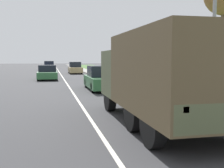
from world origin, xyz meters
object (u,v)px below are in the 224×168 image
object	(u,v)px
car_nearest_ahead	(101,79)
car_third_ahead	(75,68)
car_fourth_ahead	(49,66)
lamp_post	(209,6)
car_second_ahead	(47,73)
military_truck	(163,74)

from	to	relation	value
car_nearest_ahead	car_third_ahead	bearing A→B (deg)	89.81
car_fourth_ahead	lamp_post	bearing A→B (deg)	-81.84
car_nearest_ahead	car_second_ahead	xyz separation A→B (m)	(-3.64, 10.13, -0.06)
car_nearest_ahead	car_fourth_ahead	world-z (taller)	car_fourth_ahead
car_nearest_ahead	car_second_ahead	bearing A→B (deg)	109.75
lamp_post	car_third_ahead	bearing A→B (deg)	94.67
car_second_ahead	car_fourth_ahead	size ratio (longest dim) A/B	0.97
car_fourth_ahead	car_second_ahead	bearing A→B (deg)	-90.17
military_truck	car_third_ahead	world-z (taller)	military_truck
car_nearest_ahead	lamp_post	world-z (taller)	lamp_post
car_second_ahead	car_third_ahead	xyz separation A→B (m)	(3.71, 11.00, 0.07)
car_second_ahead	lamp_post	bearing A→B (deg)	-72.15
car_third_ahead	lamp_post	bearing A→B (deg)	-85.33
car_second_ahead	lamp_post	xyz separation A→B (m)	(6.17, -19.16, 3.40)
car_nearest_ahead	car_fourth_ahead	bearing A→B (deg)	96.07
car_second_ahead	car_nearest_ahead	bearing A→B (deg)	-70.25
car_third_ahead	lamp_post	xyz separation A→B (m)	(2.46, -30.16, 3.33)
car_third_ahead	car_fourth_ahead	xyz separation A→B (m)	(-3.64, 12.41, 0.01)
military_truck	car_fourth_ahead	world-z (taller)	military_truck
car_third_ahead	car_second_ahead	bearing A→B (deg)	-108.62
car_second_ahead	car_third_ahead	world-z (taller)	car_third_ahead
car_nearest_ahead	lamp_post	bearing A→B (deg)	-74.33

